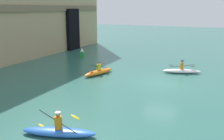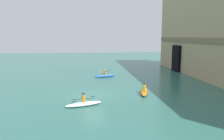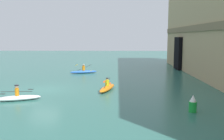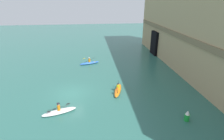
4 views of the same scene
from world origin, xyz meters
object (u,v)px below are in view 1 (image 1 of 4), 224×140
object	(u,v)px
kayak_blue	(59,131)
kayak_white	(182,71)
kayak_orange	(99,72)
marker_buoy	(82,53)

from	to	relation	value
kayak_blue	kayak_white	world-z (taller)	kayak_blue
kayak_orange	marker_buoy	distance (m)	8.16
kayak_orange	marker_buoy	bearing A→B (deg)	58.37
kayak_white	kayak_orange	bearing A→B (deg)	10.49
kayak_blue	marker_buoy	xyz separation A→B (m)	(16.13, 8.85, 0.27)
kayak_white	marker_buoy	bearing A→B (deg)	-30.60
kayak_white	marker_buoy	size ratio (longest dim) A/B	3.16
kayak_orange	kayak_white	bearing A→B (deg)	-44.75
marker_buoy	kayak_orange	bearing A→B (deg)	-137.92
kayak_white	marker_buoy	distance (m)	12.09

